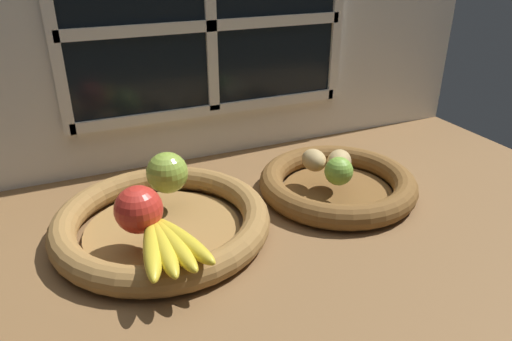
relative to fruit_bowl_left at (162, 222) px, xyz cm
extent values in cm
cube|color=brown|center=(19.97, 0.56, -3.76)|extent=(140.00, 90.00, 3.00)
cube|color=silver|center=(19.97, 30.56, 25.24)|extent=(140.00, 3.00, 55.00)
cube|color=black|center=(19.97, 28.66, 28.74)|extent=(64.00, 0.80, 38.00)
cube|color=white|center=(19.97, 28.06, 28.74)|extent=(2.40, 1.20, 38.00)
cube|color=white|center=(19.97, 28.06, 28.74)|extent=(64.00, 1.20, 2.40)
cube|color=white|center=(-12.03, 28.06, 28.74)|extent=(2.40, 1.20, 40.40)
cube|color=white|center=(51.97, 28.06, 28.74)|extent=(2.40, 1.20, 40.40)
cube|color=white|center=(19.97, 28.06, 9.74)|extent=(64.00, 1.20, 2.40)
cylinder|color=olive|center=(0.00, 0.00, -1.76)|extent=(27.79, 27.79, 1.00)
torus|color=olive|center=(0.00, 0.00, 0.18)|extent=(38.78, 38.78, 4.90)
cylinder|color=brown|center=(36.73, 0.00, -1.76)|extent=(22.52, 22.52, 1.00)
torus|color=brown|center=(36.73, 0.00, 0.18)|extent=(32.36, 32.36, 4.90)
sphere|color=red|center=(-4.52, -5.41, 6.56)|extent=(7.85, 7.85, 7.85)
sphere|color=#8CAD3D|center=(2.98, 5.98, 6.52)|extent=(7.77, 7.77, 7.77)
ellipsoid|color=gold|center=(-4.18, -13.18, 4.12)|extent=(6.19, 16.79, 2.97)
ellipsoid|color=gold|center=(-2.71, -13.35, 4.12)|extent=(3.30, 16.59, 2.97)
ellipsoid|color=gold|center=(-1.23, -13.24, 4.12)|extent=(5.56, 16.79, 2.97)
ellipsoid|color=gold|center=(0.21, -12.88, 4.12)|extent=(8.31, 16.58, 2.97)
sphere|color=brown|center=(-2.54, -5.08, 4.12)|extent=(2.67, 2.67, 2.67)
ellipsoid|color=tan|center=(32.71, 3.12, 4.81)|extent=(5.24, 6.53, 4.36)
ellipsoid|color=tan|center=(36.73, 0.00, 5.00)|extent=(7.99, 8.30, 4.74)
sphere|color=#7AAD3D|center=(33.85, -4.33, 5.40)|extent=(5.54, 5.54, 5.54)
camera|label=1|loc=(-13.52, -72.90, 45.32)|focal=33.28mm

